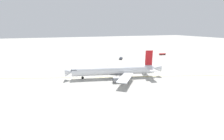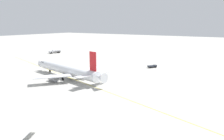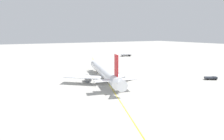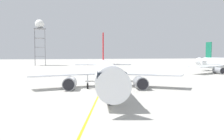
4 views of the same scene
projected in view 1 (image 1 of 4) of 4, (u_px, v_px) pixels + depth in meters
ground_plane at (115, 74)px, 75.02m from camera, size 600.00×600.00×0.00m
airliner_main at (115, 71)px, 69.20m from camera, size 29.95×41.40×11.65m
baggage_truck_truck at (121, 58)px, 109.71m from camera, size 4.68×3.73×1.22m
ops_pickup_truck at (162, 54)px, 126.43m from camera, size 2.23×5.21×1.41m
taxiway_centreline at (107, 77)px, 70.55m from camera, size 39.62×127.79×0.01m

